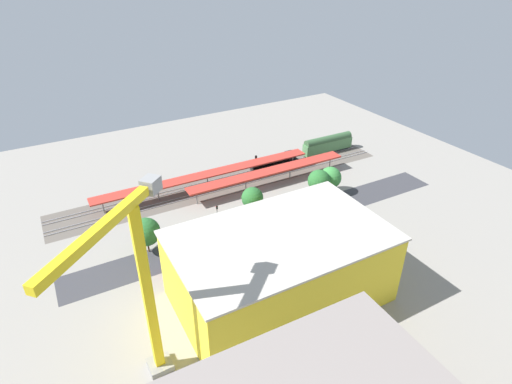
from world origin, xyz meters
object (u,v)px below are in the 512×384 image
(parked_car_1, at_px, (327,213))
(parked_car_4, at_px, (255,236))
(street_tree_3, at_px, (252,198))
(parked_car_0, at_px, (348,205))
(street_tree_2, at_px, (146,232))
(box_truck_0, at_px, (188,257))
(box_truck_1, at_px, (187,262))
(traffic_light, at_px, (217,214))
(parked_car_5, at_px, (230,245))
(construction_building, at_px, (280,267))
(street_tree_1, at_px, (319,181))
(street_tree_4, at_px, (330,178))
(platform_canopy_near, at_px, (269,172))
(platform_canopy_far, at_px, (207,174))
(street_tree_0, at_px, (251,199))
(parked_car_3, at_px, (280,229))
(passenger_coach, at_px, (328,144))
(tower_crane, at_px, (140,286))
(parked_car_2, at_px, (307,220))
(locomotive, at_px, (275,161))

(parked_car_1, height_order, parked_car_4, parked_car_4)
(parked_car_1, xyz_separation_m, street_tree_3, (16.47, -8.57, 4.86))
(parked_car_0, height_order, street_tree_2, street_tree_2)
(box_truck_0, relative_size, box_truck_1, 0.97)
(box_truck_1, bearing_deg, box_truck_0, -117.06)
(traffic_light, bearing_deg, parked_car_5, 84.25)
(parked_car_1, distance_m, parked_car_5, 26.85)
(construction_building, height_order, street_tree_1, construction_building)
(street_tree_4, bearing_deg, platform_canopy_near, -45.10)
(platform_canopy_far, relative_size, street_tree_0, 8.41)
(box_truck_1, bearing_deg, street_tree_0, -153.36)
(parked_car_3, bearing_deg, platform_canopy_near, -114.47)
(parked_car_4, xyz_separation_m, construction_building, (5.04, 18.11, 6.22))
(street_tree_2, height_order, street_tree_4, street_tree_2)
(parked_car_5, bearing_deg, box_truck_0, 4.01)
(parked_car_0, height_order, box_truck_0, box_truck_0)
(parked_car_0, bearing_deg, platform_canopy_far, -46.15)
(street_tree_0, bearing_deg, street_tree_2, 1.95)
(street_tree_0, bearing_deg, street_tree_4, 179.84)
(passenger_coach, bearing_deg, parked_car_1, 51.62)
(tower_crane, bearing_deg, street_tree_4, -151.87)
(passenger_coach, bearing_deg, parked_car_5, 30.43)
(parked_car_1, bearing_deg, parked_car_2, 1.98)
(parked_car_2, relative_size, street_tree_1, 0.55)
(parked_car_1, relative_size, street_tree_2, 0.51)
(parked_car_1, height_order, construction_building, construction_building)
(box_truck_0, bearing_deg, tower_crane, 57.62)
(box_truck_0, bearing_deg, street_tree_3, -156.75)
(passenger_coach, bearing_deg, street_tree_2, 18.46)
(passenger_coach, xyz_separation_m, parked_car_3, (37.89, 30.30, -2.32))
(parked_car_1, distance_m, parked_car_3, 13.85)
(street_tree_4, bearing_deg, parked_car_0, 85.09)
(parked_car_3, bearing_deg, street_tree_0, -72.68)
(passenger_coach, distance_m, street_tree_2, 70.71)
(parked_car_1, bearing_deg, parked_car_3, -0.29)
(passenger_coach, bearing_deg, platform_canopy_far, 2.75)
(passenger_coach, bearing_deg, street_tree_3, 28.28)
(street_tree_3, bearing_deg, street_tree_0, -67.88)
(construction_building, bearing_deg, parked_car_4, -104.58)
(parked_car_4, xyz_separation_m, street_tree_1, (-23.43, -7.39, 4.71))
(parked_car_5, height_order, box_truck_1, box_truck_1)
(parked_car_4, relative_size, street_tree_1, 0.57)
(box_truck_1, bearing_deg, tower_crane, 57.26)
(passenger_coach, bearing_deg, parked_car_4, 34.04)
(parked_car_0, bearing_deg, construction_building, 29.06)
(locomotive, distance_m, street_tree_3, 29.98)
(street_tree_2, bearing_deg, passenger_coach, -161.54)
(locomotive, relative_size, parked_car_1, 3.83)
(street_tree_2, bearing_deg, street_tree_3, -178.73)
(platform_canopy_near, xyz_separation_m, street_tree_4, (-12.11, 12.15, 0.54))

